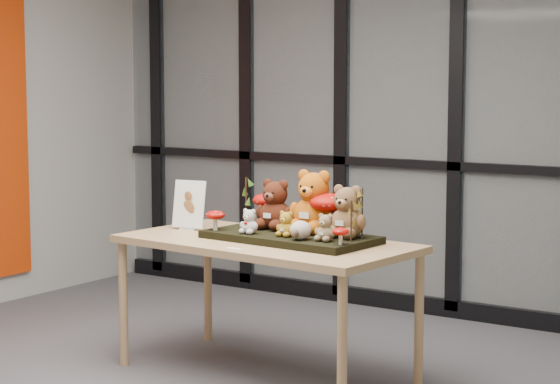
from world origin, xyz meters
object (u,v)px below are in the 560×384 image
Objects in this scene: bear_tan_back at (347,208)px; plush_cream_hedgehog at (301,229)px; mushroom_back_left at (269,207)px; display_table at (266,252)px; bear_beige_small at (326,226)px; diorama_tray at (290,237)px; mushroom_front_left at (215,219)px; bear_brown_medium at (275,202)px; bear_white_bow at (249,220)px; mushroom_front_right at (341,235)px; bear_small_yellow at (286,222)px; sign_holder at (189,207)px; mushroom_back_right at (329,212)px; bear_pooh_yellow at (314,198)px.

plush_cream_hedgehog is (-0.16, -0.21, -0.10)m from bear_tan_back.
plush_cream_hedgehog is at bearing -37.82° from mushroom_back_left.
bear_beige_small reaches higher than display_table.
mushroom_front_left is (-0.42, -0.13, 0.08)m from diorama_tray.
bear_brown_medium is 0.24m from bear_white_bow.
display_table is at bearing 57.71° from bear_white_bow.
mushroom_front_left is (-0.23, 0.00, -0.02)m from bear_white_bow.
mushroom_front_left is at bearing -134.70° from bear_brown_medium.
plush_cream_hedgehog is 0.26m from mushroom_front_right.
sign_holder reaches higher than bear_small_yellow.
mushroom_back_right is at bearing -10.13° from mushroom_back_left.
mushroom_back_right is at bearing 31.70° from display_table.
plush_cream_hedgehog is (0.12, -0.05, -0.02)m from bear_small_yellow.
sign_holder is (-0.88, 0.16, 0.04)m from plush_cream_hedgehog.
bear_beige_small is 0.14m from mushroom_front_right.
plush_cream_hedgehog is 0.92× the size of mushroom_front_left.
bear_brown_medium is (-0.24, -0.02, -0.03)m from bear_pooh_yellow.
bear_brown_medium reaches higher than sign_holder.
plush_cream_hedgehog is at bearing -160.20° from bear_beige_small.
bear_white_bow is at bearing -132.75° from bear_pooh_yellow.
bear_tan_back is 2.05× the size of bear_white_bow.
mushroom_back_right reaches higher than mushroom_front_left.
bear_pooh_yellow is 0.57m from mushroom_front_left.
mushroom_back_right is at bearing 167.12° from bear_tan_back.
bear_small_yellow is (0.20, -0.19, -0.08)m from bear_brown_medium.
sign_holder reaches higher than bear_beige_small.
bear_tan_back is 3.17× the size of mushroom_front_right.
bear_tan_back is at bearing -6.11° from sign_holder.
plush_cream_hedgehog is 0.58m from mushroom_front_left.
bear_small_yellow is 0.13m from plush_cream_hedgehog.
mushroom_front_right reaches higher than diorama_tray.
mushroom_back_right is (0.45, -0.08, 0.02)m from mushroom_back_left.
bear_white_bow is at bearing 176.03° from mushroom_front_right.
bear_brown_medium is (-0.03, 0.14, 0.26)m from display_table.
bear_small_yellow is 1.56× the size of mushroom_front_right.
bear_white_bow is at bearing -74.69° from mushroom_back_left.
bear_tan_back is 0.19m from bear_beige_small.
bear_small_yellow is (-0.28, -0.16, -0.08)m from bear_tan_back.
bear_white_bow is 0.95× the size of bear_beige_small.
plush_cream_hedgehog reaches higher than display_table.
plush_cream_hedgehog is at bearing -68.12° from bear_pooh_yellow.
bear_pooh_yellow is 0.25m from bear_tan_back.
mushroom_back_right reaches higher than mushroom_back_left.
bear_small_yellow is at bearing -96.43° from bear_pooh_yellow.
bear_pooh_yellow is 0.30m from plush_cream_hedgehog.
mushroom_front_right is (0.12, -0.06, -0.03)m from bear_beige_small.
bear_tan_back reaches higher than bear_small_yellow.
sign_holder is at bearing -172.74° from bear_tan_back.
mushroom_back_left is 0.72× the size of sign_holder.
sign_holder is (-0.76, 0.12, 0.02)m from bear_small_yellow.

